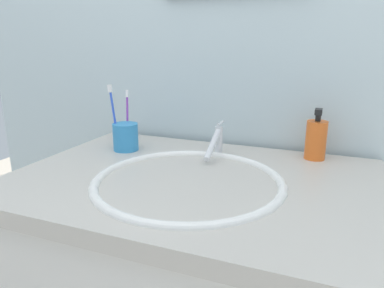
% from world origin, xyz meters
% --- Properties ---
extents(tiled_wall_back, '(2.14, 0.04, 2.40)m').
position_xyz_m(tiled_wall_back, '(0.00, 0.37, 1.20)').
color(tiled_wall_back, silver).
rests_on(tiled_wall_back, ground).
extents(sink_basin, '(0.48, 0.48, 0.13)m').
position_xyz_m(sink_basin, '(-0.00, -0.04, 0.85)').
color(sink_basin, white).
rests_on(sink_basin, vanity_counter).
extents(faucet, '(0.02, 0.16, 0.10)m').
position_xyz_m(faucet, '(-0.00, 0.18, 0.94)').
color(faucet, silver).
rests_on(faucet, sink_basin).
extents(toothbrush_cup, '(0.08, 0.08, 0.09)m').
position_xyz_m(toothbrush_cup, '(-0.29, 0.14, 0.94)').
color(toothbrush_cup, '#338CCC').
rests_on(toothbrush_cup, vanity_counter).
extents(toothbrush_purple, '(0.03, 0.06, 0.18)m').
position_xyz_m(toothbrush_purple, '(-0.31, 0.19, 1.00)').
color(toothbrush_purple, purple).
rests_on(toothbrush_purple, toothbrush_cup).
extents(toothbrush_blue, '(0.03, 0.01, 0.20)m').
position_xyz_m(toothbrush_blue, '(-0.33, 0.13, 1.01)').
color(toothbrush_blue, blue).
rests_on(toothbrush_blue, toothbrush_cup).
extents(soap_dispenser, '(0.06, 0.06, 0.15)m').
position_xyz_m(soap_dispenser, '(0.28, 0.27, 0.95)').
color(soap_dispenser, orange).
rests_on(soap_dispenser, vanity_counter).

